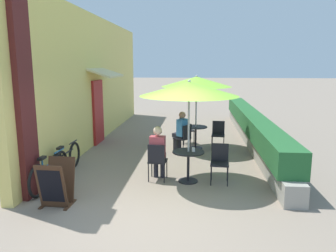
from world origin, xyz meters
name	(u,v)px	position (x,y,z in m)	size (l,w,h in m)	color
ground_plane	(143,214)	(0.00, 0.00, 0.00)	(120.00, 120.00, 0.00)	gray
cafe_facade_wall	(97,80)	(-2.54, 5.67, 2.09)	(0.98, 11.60, 4.20)	#E0CC6B
planter_hedge	(251,127)	(2.75, 5.70, 0.54)	(0.60, 10.60, 1.01)	gray
patio_table_near	(188,161)	(0.74, 1.72, 0.49)	(0.72, 0.72, 0.70)	black
patio_umbrella_near	(189,89)	(0.74, 1.72, 2.10)	(2.15, 2.15, 2.30)	#B7B7BC
cafe_chair_near_left	(157,159)	(0.04, 1.69, 0.52)	(0.43, 0.43, 0.87)	black
seated_patron_near_left	(158,150)	(0.05, 1.80, 0.69)	(0.35, 0.42, 1.25)	#23232D
cafe_chair_near_right	(220,160)	(1.44, 1.75, 0.52)	(0.43, 0.43, 0.87)	black
coffee_cup_near	(193,150)	(0.85, 1.71, 0.75)	(0.07, 0.07, 0.09)	white
patio_table_mid	(196,133)	(0.88, 4.72, 0.49)	(0.72, 0.72, 0.70)	black
patio_umbrella_mid	(197,82)	(0.88, 4.72, 2.10)	(2.15, 2.15, 2.30)	#B7B7BC
cafe_chair_mid_left	(184,136)	(0.54, 4.10, 0.52)	(0.56, 0.56, 0.87)	black
seated_patron_mid_left	(181,130)	(0.45, 4.17, 0.69)	(0.51, 0.49, 1.25)	#23232D
cafe_chair_mid_right	(218,133)	(1.58, 4.74, 0.52)	(0.43, 0.43, 0.87)	black
cafe_chair_mid_back	(185,128)	(0.52, 5.32, 0.52)	(0.53, 0.53, 0.87)	black
coffee_cup_mid	(191,125)	(0.72, 4.66, 0.75)	(0.07, 0.07, 0.09)	#232328
bicycle_leaning	(50,172)	(-2.20, 1.06, 0.35)	(0.12, 1.73, 0.77)	black
bicycle_second	(66,160)	(-2.22, 1.99, 0.34)	(0.10, 1.71, 0.74)	black
menu_board	(56,183)	(-1.68, 0.23, 0.43)	(0.56, 0.64, 0.87)	#422819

